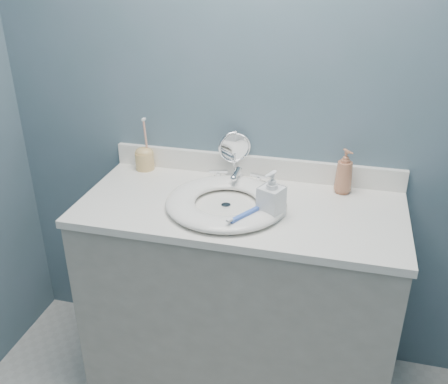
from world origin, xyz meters
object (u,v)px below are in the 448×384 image
(soap_bottle_amber, at_px, (344,171))
(makeup_mirror, at_px, (235,152))
(soap_bottle_clear, at_px, (271,195))
(toothbrush_holder, at_px, (145,158))

(soap_bottle_amber, bearing_deg, makeup_mirror, 133.46)
(makeup_mirror, xyz_separation_m, soap_bottle_amber, (0.45, -0.04, -0.02))
(soap_bottle_amber, bearing_deg, soap_bottle_clear, -173.28)
(soap_bottle_clear, bearing_deg, makeup_mirror, 147.19)
(soap_bottle_clear, distance_m, toothbrush_holder, 0.67)
(soap_bottle_clear, relative_size, toothbrush_holder, 0.77)
(makeup_mirror, relative_size, toothbrush_holder, 0.86)
(makeup_mirror, distance_m, toothbrush_holder, 0.40)
(soap_bottle_amber, distance_m, soap_bottle_clear, 0.36)
(toothbrush_holder, bearing_deg, soap_bottle_amber, -1.46)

